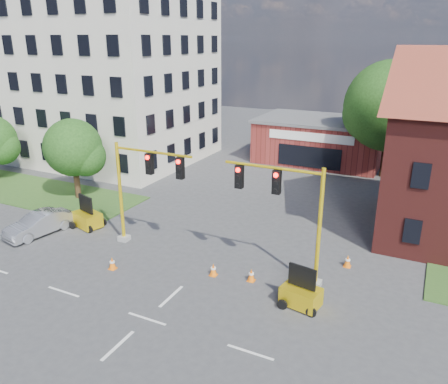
{
  "coord_description": "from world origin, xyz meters",
  "views": [
    {
      "loc": [
        10.35,
        -13.26,
        11.8
      ],
      "look_at": [
        -1.08,
        10.0,
        2.68
      ],
      "focal_mm": 35.0,
      "sensor_mm": 36.0,
      "label": 1
    }
  ],
  "objects_px": {
    "signal_mast_west": "(142,184)",
    "trailer_west": "(87,218)",
    "pickup_white": "(421,226)",
    "trailer_east": "(301,294)",
    "signal_mast_east": "(287,209)"
  },
  "relations": [
    {
      "from": "signal_mast_west",
      "to": "trailer_west",
      "type": "xyz_separation_m",
      "value": [
        -5.06,
        0.55,
        -3.26
      ]
    },
    {
      "from": "pickup_white",
      "to": "trailer_east",
      "type": "bearing_deg",
      "value": 152.85
    },
    {
      "from": "signal_mast_east",
      "to": "pickup_white",
      "type": "bearing_deg",
      "value": 55.07
    },
    {
      "from": "signal_mast_west",
      "to": "pickup_white",
      "type": "height_order",
      "value": "signal_mast_west"
    },
    {
      "from": "signal_mast_west",
      "to": "signal_mast_east",
      "type": "xyz_separation_m",
      "value": [
        8.71,
        0.0,
        0.0
      ]
    },
    {
      "from": "signal_mast_east",
      "to": "trailer_west",
      "type": "bearing_deg",
      "value": 177.7
    },
    {
      "from": "signal_mast_east",
      "to": "trailer_west",
      "type": "xyz_separation_m",
      "value": [
        -13.77,
        0.55,
        -3.26
      ]
    },
    {
      "from": "trailer_west",
      "to": "trailer_east",
      "type": "xyz_separation_m",
      "value": [
        15.26,
        -2.55,
        -0.04
      ]
    },
    {
      "from": "signal_mast_west",
      "to": "signal_mast_east",
      "type": "distance_m",
      "value": 8.71
    },
    {
      "from": "signal_mast_east",
      "to": "trailer_east",
      "type": "bearing_deg",
      "value": -53.25
    },
    {
      "from": "trailer_west",
      "to": "signal_mast_west",
      "type": "bearing_deg",
      "value": 9.86
    },
    {
      "from": "trailer_east",
      "to": "trailer_west",
      "type": "bearing_deg",
      "value": -179.32
    },
    {
      "from": "trailer_west",
      "to": "pickup_white",
      "type": "height_order",
      "value": "trailer_west"
    },
    {
      "from": "signal_mast_west",
      "to": "signal_mast_east",
      "type": "relative_size",
      "value": 1.0
    },
    {
      "from": "signal_mast_east",
      "to": "trailer_east",
      "type": "xyz_separation_m",
      "value": [
        1.49,
        -2.0,
        -3.3
      ]
    }
  ]
}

